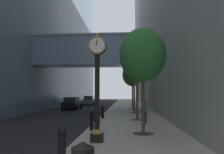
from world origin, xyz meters
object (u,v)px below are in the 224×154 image
object	(u,v)px
bollard_nearest	(62,145)
street_tree_far	(132,75)
street_clock	(97,81)
street_tree_mid_near	(137,65)
street_tree_mid_far	(134,64)
car_black_near	(72,103)
bollard_third	(92,120)
pedestrian_walking	(145,110)
street_tree_near	(143,55)
bollard_fourth	(98,115)
bollard_fifth	(103,112)
car_grey_mid	(89,101)

from	to	relation	value
bollard_nearest	street_tree_far	distance (m)	24.28
street_clock	street_tree_mid_near	xyz separation A→B (m)	(2.19, 8.24, 1.71)
street_tree_mid_near	street_tree_mid_far	world-z (taller)	street_tree_mid_far
car_black_near	bollard_third	bearing A→B (deg)	-73.36
street_tree_far	street_tree_mid_near	bearing A→B (deg)	-90.00
pedestrian_walking	street_tree_mid_near	bearing A→B (deg)	101.26
bollard_nearest	street_tree_near	bearing A→B (deg)	61.63
street_tree_near	car_black_near	size ratio (longest dim) A/B	1.31
street_tree_mid_near	street_tree_far	distance (m)	12.33
bollard_fourth	bollard_fifth	xyz separation A→B (m)	(0.00, 3.08, 0.00)
bollard_fourth	car_black_near	distance (m)	15.99
street_tree_far	car_grey_mid	bearing A→B (deg)	122.07
bollard_third	street_tree_mid_near	distance (m)	7.11
bollard_fourth	street_tree_mid_far	world-z (taller)	street_tree_mid_far
street_tree_near	street_tree_far	size ratio (longest dim) A/B	0.92
pedestrian_walking	street_clock	bearing A→B (deg)	-112.89
street_tree_far	pedestrian_walking	bearing A→B (deg)	-88.35
bollard_fourth	car_grey_mid	bearing A→B (deg)	100.38
street_tree_far	car_grey_mid	size ratio (longest dim) A/B	1.51
street_clock	street_tree_mid_far	world-z (taller)	street_tree_mid_far
bollard_nearest	pedestrian_walking	size ratio (longest dim) A/B	0.63
street_clock	bollard_nearest	world-z (taller)	street_clock
car_black_near	car_grey_mid	world-z (taller)	car_grey_mid
bollard_fifth	pedestrian_walking	distance (m)	4.42
bollard_third	street_tree_far	distance (m)	18.28
street_tree_near	street_tree_mid_near	distance (m)	6.17
car_grey_mid	pedestrian_walking	bearing A→B (deg)	-73.00
street_clock	street_tree_near	size ratio (longest dim) A/B	0.86
pedestrian_walking	car_grey_mid	world-z (taller)	pedestrian_walking
bollard_third	bollard_fourth	distance (m)	3.08
car_black_near	car_grey_mid	bearing A→B (deg)	87.70
street_tree_mid_far	car_black_near	xyz separation A→B (m)	(-8.27, 6.68, -4.59)
bollard_nearest	car_grey_mid	bearing A→B (deg)	97.76
bollard_nearest	car_black_near	xyz separation A→B (m)	(-5.42, 24.29, 0.10)
street_clock	street_tree_far	distance (m)	20.77
street_tree_mid_near	bollard_third	bearing A→B (deg)	-118.37
bollard_nearest	car_grey_mid	world-z (taller)	car_grey_mid
street_clock	bollard_fifth	size ratio (longest dim) A/B	4.40
street_tree_mid_far	pedestrian_walking	bearing A→B (deg)	-87.12
bollard_fifth	street_tree_mid_far	distance (m)	7.63
bollard_fourth	car_grey_mid	size ratio (longest dim) A/B	0.27
bollard_nearest	street_tree_mid_near	xyz separation A→B (m)	(2.86, 11.45, 3.80)
bollard_nearest	bollard_fourth	size ratio (longest dim) A/B	1.00
bollard_fourth	street_tree_mid_far	bearing A→B (deg)	71.16
bollard_third	street_tree_near	xyz separation A→B (m)	(2.86, -0.88, 3.60)
street_clock	car_black_near	bearing A→B (deg)	106.10
street_clock	street_tree_mid_far	bearing A→B (deg)	81.36
street_tree_mid_near	street_tree_mid_far	xyz separation A→B (m)	(-0.00, 6.16, 0.89)
street_tree_far	pedestrian_walking	size ratio (longest dim) A/B	3.50
street_tree_mid_near	street_clock	bearing A→B (deg)	-104.87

